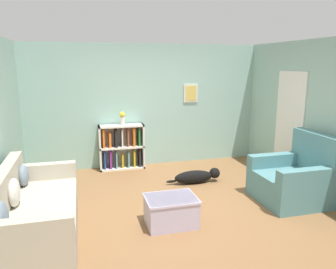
{
  "coord_description": "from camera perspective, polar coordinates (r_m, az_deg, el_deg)",
  "views": [
    {
      "loc": [
        -1.36,
        -4.66,
        2.19
      ],
      "look_at": [
        0.0,
        0.4,
        1.05
      ],
      "focal_mm": 35.0,
      "sensor_mm": 36.0,
      "label": 1
    }
  ],
  "objects": [
    {
      "name": "ground_plane",
      "position": [
        5.32,
        1.14,
        -12.01
      ],
      "size": [
        14.0,
        14.0,
        0.0
      ],
      "primitive_type": "plane",
      "color": "brown"
    },
    {
      "name": "wall_back",
      "position": [
        7.1,
        -3.88,
        5.05
      ],
      "size": [
        5.6,
        0.13,
        2.6
      ],
      "color": "#93BCB2",
      "rests_on": "ground_plane"
    },
    {
      "name": "wall_right",
      "position": [
        6.16,
        24.59,
        2.79
      ],
      "size": [
        0.16,
        5.0,
        2.6
      ],
      "color": "#93BCB2",
      "rests_on": "ground_plane"
    },
    {
      "name": "couch",
      "position": [
        4.62,
        -22.36,
        -12.57
      ],
      "size": [
        0.93,
        2.07,
        0.89
      ],
      "color": "#B7AD99",
      "rests_on": "ground_plane"
    },
    {
      "name": "bookshelf",
      "position": [
        6.97,
        -8.09,
        -2.21
      ],
      "size": [
        0.94,
        0.3,
        0.94
      ],
      "color": "silver",
      "rests_on": "ground_plane"
    },
    {
      "name": "recliner_chair",
      "position": [
        5.72,
        21.27,
        -7.22
      ],
      "size": [
        1.05,
        1.03,
        1.1
      ],
      "color": "slate",
      "rests_on": "ground_plane"
    },
    {
      "name": "coffee_table",
      "position": [
        4.63,
        0.51,
        -13.02
      ],
      "size": [
        0.7,
        0.53,
        0.4
      ],
      "color": "#BCB2D1",
      "rests_on": "ground_plane"
    },
    {
      "name": "dog",
      "position": [
        6.17,
        5.07,
        -7.28
      ],
      "size": [
        1.04,
        0.22,
        0.26
      ],
      "color": "black",
      "rests_on": "ground_plane"
    },
    {
      "name": "vase",
      "position": [
        6.83,
        -7.96,
        2.96
      ],
      "size": [
        0.12,
        0.12,
        0.27
      ],
      "color": "silver",
      "rests_on": "bookshelf"
    }
  ]
}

